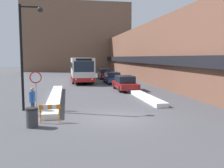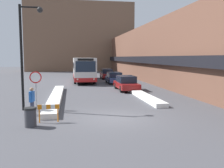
{
  "view_description": "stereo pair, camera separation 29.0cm",
  "coord_description": "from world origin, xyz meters",
  "px_view_note": "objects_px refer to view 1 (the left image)",
  "views": [
    {
      "loc": [
        -2.64,
        -13.38,
        3.37
      ],
      "look_at": [
        0.52,
        4.08,
        1.46
      ],
      "focal_mm": 40.0,
      "sensor_mm": 36.0,
      "label": 1
    },
    {
      "loc": [
        -2.36,
        -13.43,
        3.37
      ],
      "look_at": [
        0.52,
        4.08,
        1.46
      ],
      "focal_mm": 40.0,
      "sensor_mm": 36.0,
      "label": 2
    }
  ],
  "objects_px": {
    "parked_car_front": "(125,83)",
    "stop_sign": "(36,82)",
    "street_lamp": "(26,46)",
    "pedestrian": "(32,99)",
    "city_bus": "(81,69)",
    "parked_car_middle": "(112,78)",
    "construction_barricade": "(50,110)",
    "parked_car_back": "(105,74)",
    "trash_bin": "(32,117)"
  },
  "relations": [
    {
      "from": "city_bus",
      "to": "parked_car_middle",
      "type": "relative_size",
      "value": 2.68
    },
    {
      "from": "parked_car_middle",
      "to": "construction_barricade",
      "type": "xyz_separation_m",
      "value": [
        -6.74,
        -18.9,
        -0.05
      ]
    },
    {
      "from": "parked_car_front",
      "to": "construction_barricade",
      "type": "xyz_separation_m",
      "value": [
        -6.74,
        -11.77,
        -0.08
      ]
    },
    {
      "from": "stop_sign",
      "to": "construction_barricade",
      "type": "height_order",
      "value": "stop_sign"
    },
    {
      "from": "city_bus",
      "to": "parked_car_back",
      "type": "distance_m",
      "value": 5.06
    },
    {
      "from": "city_bus",
      "to": "parked_car_back",
      "type": "xyz_separation_m",
      "value": [
        3.85,
        3.13,
        -1.01
      ]
    },
    {
      "from": "parked_car_middle",
      "to": "trash_bin",
      "type": "distance_m",
      "value": 21.02
    },
    {
      "from": "trash_bin",
      "to": "parked_car_front",
      "type": "bearing_deg",
      "value": 58.84
    },
    {
      "from": "street_lamp",
      "to": "pedestrian",
      "type": "bearing_deg",
      "value": -72.18
    },
    {
      "from": "parked_car_front",
      "to": "street_lamp",
      "type": "xyz_separation_m",
      "value": [
        -8.32,
        -8.42,
        3.33
      ]
    },
    {
      "from": "construction_barricade",
      "to": "stop_sign",
      "type": "bearing_deg",
      "value": 106.87
    },
    {
      "from": "parked_car_front",
      "to": "trash_bin",
      "type": "xyz_separation_m",
      "value": [
        -7.54,
        -12.48,
        -0.26
      ]
    },
    {
      "from": "parked_car_front",
      "to": "street_lamp",
      "type": "distance_m",
      "value": 12.3
    },
    {
      "from": "parked_car_back",
      "to": "construction_barricade",
      "type": "distance_m",
      "value": 26.58
    },
    {
      "from": "parked_car_back",
      "to": "trash_bin",
      "type": "distance_m",
      "value": 27.48
    },
    {
      "from": "stop_sign",
      "to": "pedestrian",
      "type": "relative_size",
      "value": 1.51
    },
    {
      "from": "street_lamp",
      "to": "pedestrian",
      "type": "distance_m",
      "value": 3.49
    },
    {
      "from": "street_lamp",
      "to": "stop_sign",
      "type": "bearing_deg",
      "value": 22.67
    },
    {
      "from": "pedestrian",
      "to": "trash_bin",
      "type": "height_order",
      "value": "pedestrian"
    },
    {
      "from": "parked_car_middle",
      "to": "construction_barricade",
      "type": "distance_m",
      "value": 20.07
    },
    {
      "from": "city_bus",
      "to": "stop_sign",
      "type": "distance_m",
      "value": 19.44
    },
    {
      "from": "parked_car_middle",
      "to": "parked_car_back",
      "type": "relative_size",
      "value": 1.1
    },
    {
      "from": "city_bus",
      "to": "parked_car_middle",
      "type": "xyz_separation_m",
      "value": [
        3.85,
        -3.68,
        -1.05
      ]
    },
    {
      "from": "parked_car_middle",
      "to": "construction_barricade",
      "type": "bearing_deg",
      "value": -109.63
    },
    {
      "from": "parked_car_front",
      "to": "parked_car_middle",
      "type": "bearing_deg",
      "value": 90.0
    },
    {
      "from": "parked_car_back",
      "to": "stop_sign",
      "type": "bearing_deg",
      "value": -109.45
    },
    {
      "from": "parked_car_middle",
      "to": "trash_bin",
      "type": "xyz_separation_m",
      "value": [
        -7.54,
        -19.61,
        -0.24
      ]
    },
    {
      "from": "city_bus",
      "to": "parked_car_front",
      "type": "bearing_deg",
      "value": -70.42
    },
    {
      "from": "stop_sign",
      "to": "trash_bin",
      "type": "xyz_separation_m",
      "value": [
        0.28,
        -4.27,
        -1.31
      ]
    },
    {
      "from": "trash_bin",
      "to": "construction_barricade",
      "type": "distance_m",
      "value": 1.09
    },
    {
      "from": "parked_car_front",
      "to": "stop_sign",
      "type": "relative_size",
      "value": 1.93
    },
    {
      "from": "city_bus",
      "to": "pedestrian",
      "type": "bearing_deg",
      "value": -100.84
    },
    {
      "from": "stop_sign",
      "to": "street_lamp",
      "type": "height_order",
      "value": "street_lamp"
    },
    {
      "from": "city_bus",
      "to": "stop_sign",
      "type": "bearing_deg",
      "value": -101.8
    },
    {
      "from": "parked_car_front",
      "to": "trash_bin",
      "type": "height_order",
      "value": "parked_car_front"
    },
    {
      "from": "parked_car_front",
      "to": "city_bus",
      "type": "bearing_deg",
      "value": 109.58
    },
    {
      "from": "construction_barricade",
      "to": "city_bus",
      "type": "bearing_deg",
      "value": 82.69
    },
    {
      "from": "parked_car_front",
      "to": "stop_sign",
      "type": "bearing_deg",
      "value": -133.62
    },
    {
      "from": "parked_car_back",
      "to": "city_bus",
      "type": "bearing_deg",
      "value": -140.91
    },
    {
      "from": "parked_car_front",
      "to": "pedestrian",
      "type": "distance_m",
      "value": 12.67
    },
    {
      "from": "stop_sign",
      "to": "street_lamp",
      "type": "relative_size",
      "value": 0.37
    },
    {
      "from": "parked_car_back",
      "to": "street_lamp",
      "type": "distance_m",
      "value": 24.09
    },
    {
      "from": "pedestrian",
      "to": "trash_bin",
      "type": "bearing_deg",
      "value": -162.64
    },
    {
      "from": "parked_car_back",
      "to": "construction_barricade",
      "type": "bearing_deg",
      "value": -104.7
    },
    {
      "from": "trash_bin",
      "to": "construction_barricade",
      "type": "bearing_deg",
      "value": 41.57
    },
    {
      "from": "parked_car_front",
      "to": "parked_car_back",
      "type": "bearing_deg",
      "value": 90.0
    },
    {
      "from": "parked_car_middle",
      "to": "stop_sign",
      "type": "height_order",
      "value": "stop_sign"
    },
    {
      "from": "parked_car_front",
      "to": "street_lamp",
      "type": "height_order",
      "value": "street_lamp"
    },
    {
      "from": "parked_car_front",
      "to": "parked_car_back",
      "type": "xyz_separation_m",
      "value": [
        -0.0,
        13.94,
        0.02
      ]
    },
    {
      "from": "stop_sign",
      "to": "street_lamp",
      "type": "xyz_separation_m",
      "value": [
        -0.5,
        -0.21,
        2.28
      ]
    }
  ]
}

